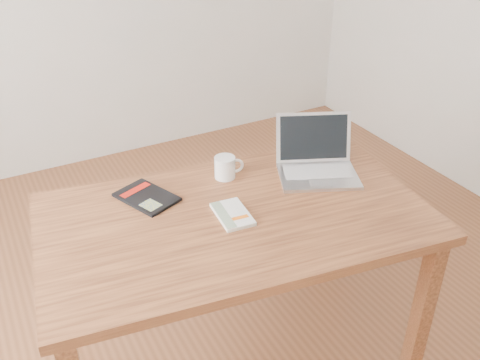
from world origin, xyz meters
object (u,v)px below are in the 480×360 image
white_guidebook (232,214)px  laptop (317,162)px  desk (236,234)px  black_guidebook (147,197)px  coffee_mug (226,167)px

white_guidebook → laptop: bearing=20.6°
desk → white_guidebook: 0.10m
black_guidebook → laptop: size_ratio=0.67×
desk → coffee_mug: bearing=78.7°
white_guidebook → laptop: (0.46, 0.12, 0.04)m
desk → laptop: (0.44, 0.12, 0.14)m
black_guidebook → coffee_mug: bearing=-22.0°
white_guidebook → black_guidebook: 0.35m
white_guidebook → coffee_mug: 0.29m
white_guidebook → laptop: 0.48m
laptop → black_guidebook: bearing=-167.6°
desk → white_guidebook: white_guidebook is taller
laptop → white_guidebook: bearing=-141.1°
black_guidebook → desk: bearing=-67.4°
laptop → coffee_mug: (-0.35, 0.14, 0.00)m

